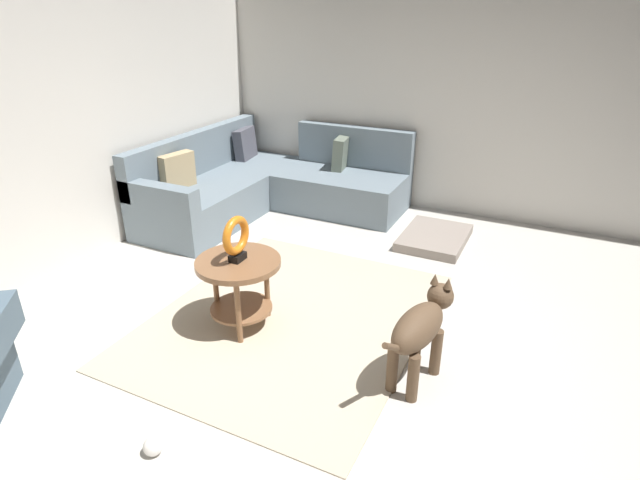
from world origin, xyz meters
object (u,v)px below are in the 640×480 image
dog_bed_mat (434,238)px  torus_sculpture (236,238)px  dog_toy_ball (153,446)px  sectional_couch (267,186)px  dog (421,328)px  side_table (239,276)px

dog_bed_mat → torus_sculpture: bearing=156.5°
torus_sculpture → dog_toy_ball: bearing=-168.4°
sectional_couch → dog: size_ratio=2.67×
sectional_couch → torus_sculpture: sectional_couch is taller
side_table → torus_sculpture: 0.29m
side_table → dog_toy_ball: side_table is taller
sectional_couch → side_table: 2.32m
dog → dog_bed_mat: bearing=112.3°
sectional_couch → side_table: size_ratio=3.75×
side_table → dog_bed_mat: (2.06, -0.90, -0.37)m
sectional_couch → dog: bearing=-131.4°
side_table → sectional_couch: bearing=26.6°
sectional_couch → dog: 3.14m
dog → dog_toy_ball: (-1.20, 1.07, -0.33)m
side_table → torus_sculpture: bearing=-86.4°
dog → side_table: bearing=-169.4°
dog_bed_mat → dog: bearing=-168.5°
sectional_couch → torus_sculpture: bearing=-153.4°
sectional_couch → torus_sculpture: size_ratio=6.90×
side_table → dog_toy_ball: (-1.21, -0.25, -0.36)m
torus_sculpture → dog: size_ratio=0.39×
dog_toy_ball → dog: bearing=-41.7°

